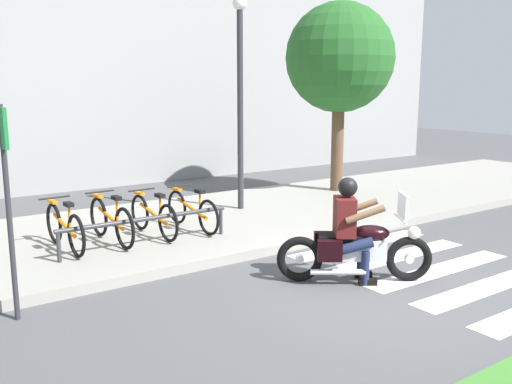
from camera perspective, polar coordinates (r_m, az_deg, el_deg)
The scene contains 17 objects.
ground_plane at distance 7.63m, azimuth 12.66°, elevation -9.52°, with size 48.00×48.00×0.00m, color #4C4C4F.
sidewalk at distance 10.71m, azimuth -3.87°, elevation -2.96°, with size 24.00×4.40×0.15m, color gray.
crosswalk_stripe_1 at distance 8.11m, azimuth 22.88°, elevation -8.85°, with size 2.80×0.40×0.01m, color white.
crosswalk_stripe_2 at distance 8.53m, azimuth 18.32°, elevation -7.58°, with size 2.80×0.40×0.01m, color white.
crosswalk_stripe_3 at distance 9.01m, azimuth 14.24°, elevation -6.40°, with size 2.80×0.40×0.01m, color white.
crosswalk_stripe_4 at distance 9.52m, azimuth 10.60°, elevation -5.31°, with size 2.80×0.40×0.01m, color white.
motorcycle at distance 7.65m, azimuth 10.18°, elevation -5.75°, with size 1.80×1.29×1.22m.
rider at distance 7.55m, azimuth 9.68°, elevation -3.10°, with size 0.77×0.74×1.43m.
bicycle_0 at distance 8.93m, azimuth -19.06°, elevation -3.46°, with size 0.48×1.62×0.78m.
bicycle_1 at distance 9.15m, azimuth -14.67°, elevation -2.86°, with size 0.48×1.66×0.79m.
bicycle_2 at distance 9.42m, azimuth -10.50°, elevation -2.41°, with size 0.48×1.62×0.75m.
bicycle_3 at distance 9.73m, azimuth -6.59°, elevation -1.89°, with size 0.48×1.66×0.74m.
bike_rack at distance 8.77m, azimuth -11.18°, elevation -3.00°, with size 2.79×0.07×0.48m.
street_lamp at distance 11.16m, azimuth -1.64°, elevation 10.82°, with size 0.28×0.28×4.33m.
street_sign at distance 6.61m, azimuth -24.31°, elevation 1.60°, with size 0.06×0.44×2.43m.
tree_near_rack at distance 13.37m, azimuth 8.59°, elevation 13.39°, with size 2.54×2.54×4.55m.
building_backdrop at distance 15.70m, azimuth -15.42°, elevation 17.60°, with size 24.00×1.20×9.17m, color gray.
Camera 1 is at (-5.34, -4.78, 2.61)m, focal length 38.97 mm.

